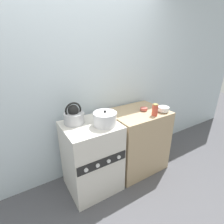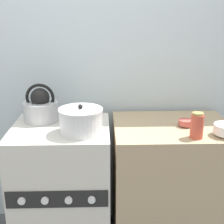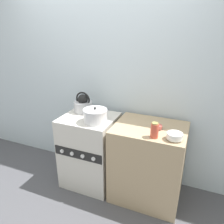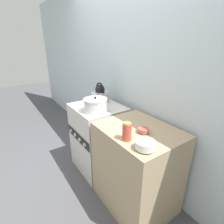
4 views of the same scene
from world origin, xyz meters
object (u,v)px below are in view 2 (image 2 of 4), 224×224
at_px(stove, 64,189).
at_px(small_ceramic_bowl, 186,123).
at_px(kettle, 41,108).
at_px(cooking_pot, 81,121).
at_px(storage_jar, 197,126).

relative_size(stove, small_ceramic_bowl, 9.26).
distance_m(stove, small_ceramic_bowl, 0.93).
xyz_separation_m(stove, kettle, (-0.14, 0.13, 0.54)).
bearing_deg(stove, kettle, 137.55).
distance_m(stove, cooking_pot, 0.56).
height_order(small_ceramic_bowl, storage_jar, storage_jar).
xyz_separation_m(cooking_pot, small_ceramic_bowl, (0.67, 0.10, -0.06)).
relative_size(cooking_pot, storage_jar, 1.72).
distance_m(small_ceramic_bowl, storage_jar, 0.20).
relative_size(cooking_pot, small_ceramic_bowl, 2.72).
height_order(stove, small_ceramic_bowl, small_ceramic_bowl).
distance_m(stove, storage_jar, 0.99).
bearing_deg(small_ceramic_bowl, cooking_pot, -171.11).
height_order(kettle, cooking_pot, kettle).
bearing_deg(kettle, cooking_pot, -39.27).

